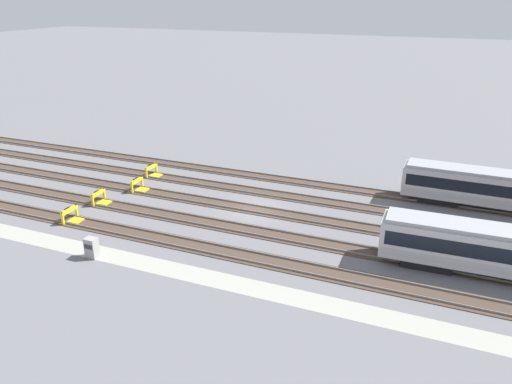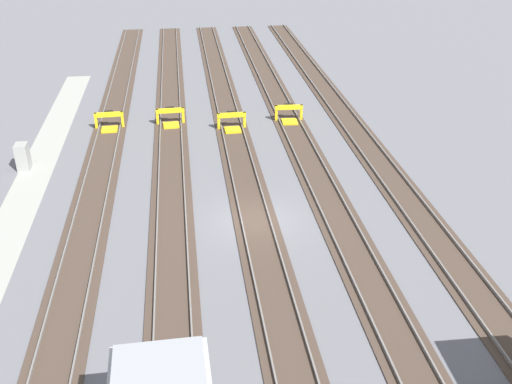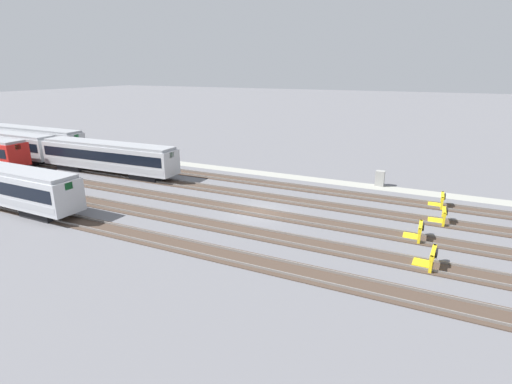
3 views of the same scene
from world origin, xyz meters
name	(u,v)px [view 1 (image 1 of 3)]	position (x,y,z in m)	size (l,w,h in m)	color
ground_plane	(253,210)	(0.00, 0.00, 0.00)	(400.00, 400.00, 0.00)	slate
service_walkway	(188,273)	(0.00, -12.19, 0.00)	(54.00, 2.00, 0.01)	#9E9E93
rail_track_nearest	(212,249)	(0.00, -8.41, 0.04)	(90.00, 2.23, 0.21)	#47382D
rail_track_near_inner	(234,227)	(0.00, -4.20, 0.04)	(90.00, 2.23, 0.21)	#47382D
rail_track_middle	(253,209)	(0.00, 0.00, 0.04)	(90.00, 2.24, 0.21)	#47382D
rail_track_far_inner	(269,193)	(0.00, 4.20, 0.04)	(90.00, 2.23, 0.21)	#47382D
rail_track_farthest	(283,180)	(0.00, 8.41, 0.04)	(90.00, 2.23, 0.21)	#47382D
subway_car_front_row_rightmost	(505,191)	(21.32, 8.41, 2.04)	(18.05, 3.16, 3.70)	#B7BABF
bumper_stop_nearest_track	(72,216)	(-13.78, -8.40, 0.51)	(1.36, 2.01, 1.22)	yellow
bumper_stop_near_inner_track	(101,198)	(-14.02, -4.19, 0.51)	(1.38, 2.01, 1.22)	yellow
bumper_stop_middle_track	(139,186)	(-12.58, 0.01, 0.51)	(1.36, 2.01, 1.22)	yellow
bumper_stop_far_inner_track	(153,172)	(-13.63, 4.19, 0.51)	(1.38, 2.01, 1.22)	yellow
electrical_cabinet	(92,248)	(-7.91, -12.90, 0.80)	(0.90, 0.73, 1.60)	#9E9E99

